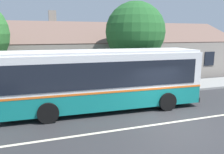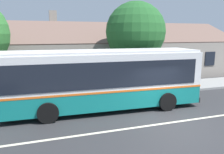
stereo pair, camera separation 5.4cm
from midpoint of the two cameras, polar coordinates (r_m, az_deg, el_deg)
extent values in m
plane|color=#2D2D30|center=(10.93, 15.53, -11.37)|extent=(300.00, 300.00, 0.00)
cube|color=gray|center=(15.97, 3.66, -3.52)|extent=(60.00, 3.00, 0.15)
cube|color=beige|center=(10.93, 15.53, -11.35)|extent=(60.00, 0.16, 0.01)
cube|color=gray|center=(22.80, 1.08, 4.98)|extent=(22.15, 9.49, 3.33)
cube|color=brown|center=(20.44, 3.32, 11.59)|extent=(22.75, 4.80, 2.03)
cube|color=brown|center=(24.92, -0.72, 11.52)|extent=(22.75, 4.80, 2.03)
cube|color=gray|center=(22.47, -15.11, 14.87)|extent=(0.70, 0.70, 1.20)
cube|color=black|center=(16.81, -19.03, 2.75)|extent=(1.10, 0.06, 1.30)
cube|color=black|center=(17.48, -1.84, 3.65)|extent=(1.10, 0.06, 1.30)
cube|color=black|center=(19.55, 12.92, 4.17)|extent=(1.10, 0.06, 1.30)
cube|color=black|center=(22.63, 24.27, 4.38)|extent=(1.10, 0.06, 1.30)
cube|color=#4C3323|center=(20.04, 14.64, 1.99)|extent=(1.00, 0.06, 2.10)
cube|color=#147F7A|center=(12.16, -2.30, -4.92)|extent=(10.75, 2.88, 0.95)
cube|color=orange|center=(12.02, -2.32, -2.52)|extent=(10.77, 2.90, 0.10)
cube|color=white|center=(11.83, -2.35, 1.99)|extent=(10.75, 2.88, 1.81)
cube|color=white|center=(11.72, -2.39, 6.66)|extent=(10.53, 2.75, 0.12)
cube|color=black|center=(13.07, -3.65, 2.40)|extent=(9.81, 0.38, 1.31)
cube|color=black|center=(10.64, -0.75, 0.42)|extent=(9.81, 0.38, 1.31)
cube|color=black|center=(14.08, 19.35, 2.42)|extent=(0.12, 2.20, 1.31)
cube|color=black|center=(13.99, 19.58, 5.94)|extent=(0.10, 1.75, 0.24)
cube|color=black|center=(14.44, 18.98, -4.37)|extent=(0.17, 2.50, 0.28)
cube|color=#B21919|center=(13.14, -9.28, -3.82)|extent=(2.99, 0.14, 0.66)
cube|color=black|center=(14.62, 12.52, 0.71)|extent=(0.90, 0.06, 2.51)
cylinder|color=black|center=(14.44, 9.39, -3.49)|extent=(1.01, 0.32, 1.00)
cylinder|color=black|center=(12.31, 14.36, -6.26)|extent=(1.01, 0.32, 1.00)
cylinder|color=black|center=(13.12, -16.22, -5.29)|extent=(1.01, 0.32, 1.00)
cylinder|color=black|center=(10.74, -16.23, -8.96)|extent=(1.01, 0.32, 1.00)
cube|color=brown|center=(14.71, -17.21, -3.17)|extent=(1.76, 0.10, 0.04)
cube|color=brown|center=(14.57, -17.20, -3.31)|extent=(1.76, 0.10, 0.04)
cube|color=brown|center=(14.43, -17.19, -3.44)|extent=(1.76, 0.10, 0.04)
cube|color=brown|center=(14.24, -17.24, -2.40)|extent=(1.76, 0.04, 0.10)
cube|color=brown|center=(14.21, -17.28, -1.85)|extent=(1.76, 0.04, 0.10)
cube|color=black|center=(14.65, -14.40, -3.99)|extent=(0.08, 0.43, 0.45)
cube|color=black|center=(14.64, -19.90, -4.32)|extent=(0.08, 0.43, 0.45)
cylinder|color=#4C3828|center=(16.85, 6.04, 1.90)|extent=(0.29, 0.29, 2.84)
sphere|color=#235B28|center=(16.64, 6.24, 11.66)|extent=(4.42, 4.42, 4.42)
sphere|color=#235B28|center=(16.51, 3.97, 9.40)|extent=(2.74, 2.74, 2.74)
cylinder|color=gray|center=(16.85, 18.33, 1.15)|extent=(0.07, 0.07, 2.40)
cube|color=#1959A5|center=(16.71, 18.57, 4.34)|extent=(0.36, 0.03, 0.48)
camera|label=1|loc=(0.03, -89.87, 0.03)|focal=35.00mm
camera|label=2|loc=(0.03, 90.13, -0.03)|focal=35.00mm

